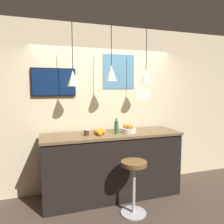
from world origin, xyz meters
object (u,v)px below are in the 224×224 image
juice_bottle (116,127)px  mounted_tv (54,82)px  bar_stool (134,177)px  spread_jar (87,132)px  fruit_bowl (129,130)px

juice_bottle → mounted_tv: bearing=154.9°
bar_stool → spread_jar: 0.98m
fruit_bowl → mounted_tv: 1.47m
juice_bottle → spread_jar: 0.50m
mounted_tv → juice_bottle: bearing=-25.1°
fruit_bowl → juice_bottle: 0.22m
spread_jar → mounted_tv: bearing=135.5°
fruit_bowl → bar_stool: bearing=-105.0°
fruit_bowl → juice_bottle: (-0.22, 0.00, 0.05)m
juice_bottle → bar_stool: bearing=-82.7°
juice_bottle → fruit_bowl: bearing=-1.0°
bar_stool → spread_jar: size_ratio=8.05×
spread_jar → juice_bottle: bearing=0.0°
fruit_bowl → spread_jar: (-0.71, 0.00, -0.00)m
bar_stool → fruit_bowl: (0.15, 0.55, 0.58)m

